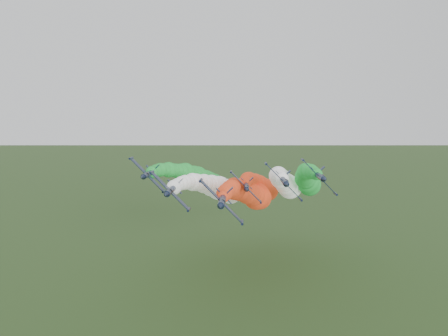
{
  "coord_description": "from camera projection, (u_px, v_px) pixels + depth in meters",
  "views": [
    {
      "loc": [
        1.29,
        -84.19,
        53.2
      ],
      "look_at": [
        -2.59,
        10.45,
        43.17
      ],
      "focal_mm": 35.0,
      "sensor_mm": 36.0,
      "label": 1
    }
  ],
  "objects": [
    {
      "name": "jet_lead",
      "position": [
        250.0,
        194.0,
        139.59
      ],
      "size": [
        18.68,
        90.19,
        21.61
      ],
      "rotation": [
        0.0,
        0.79,
        0.0
      ],
      "color": "#111B33",
      "rests_on": "ground"
    },
    {
      "name": "jet_outer_left",
      "position": [
        198.0,
        178.0,
        159.55
      ],
      "size": [
        18.35,
        89.86,
        21.28
      ],
      "rotation": [
        0.0,
        0.79,
        0.0
      ],
      "color": "#111B33",
      "rests_on": "ground"
    },
    {
      "name": "jet_outer_right",
      "position": [
        307.0,
        180.0,
        159.22
      ],
      "size": [
        19.01,
        90.52,
        21.94
      ],
      "rotation": [
        0.0,
        0.79,
        0.0
      ],
      "color": "#111B33",
      "rests_on": "ground"
    },
    {
      "name": "jet_inner_right",
      "position": [
        285.0,
        183.0,
        153.94
      ],
      "size": [
        19.0,
        90.51,
        21.93
      ],
      "rotation": [
        0.0,
        0.79,
        0.0
      ],
      "color": "#111B33",
      "rests_on": "ground"
    },
    {
      "name": "jet_inner_left",
      "position": [
        218.0,
        188.0,
        150.26
      ],
      "size": [
        18.82,
        90.33,
        21.75
      ],
      "rotation": [
        0.0,
        0.79,
        0.0
      ],
      "color": "#111B33",
      "rests_on": "ground"
    },
    {
      "name": "jet_trail",
      "position": [
        261.0,
        186.0,
        170.42
      ],
      "size": [
        19.13,
        90.64,
        22.06
      ],
      "rotation": [
        0.0,
        0.79,
        0.0
      ],
      "color": "#111B33",
      "rests_on": "ground"
    }
  ]
}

